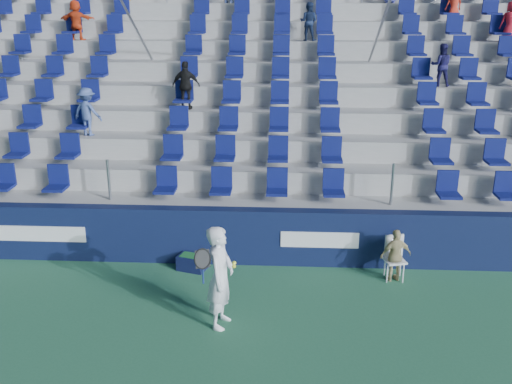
% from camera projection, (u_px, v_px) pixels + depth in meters
% --- Properties ---
extents(ground, '(70.00, 70.00, 0.00)m').
position_uv_depth(ground, '(234.00, 348.00, 9.14)').
color(ground, '#2F6E49').
rests_on(ground, ground).
extents(sponsor_wall, '(24.00, 0.32, 1.20)m').
position_uv_depth(sponsor_wall, '(248.00, 236.00, 11.93)').
color(sponsor_wall, '#10193D').
rests_on(sponsor_wall, ground).
extents(grandstand, '(24.00, 8.17, 6.63)m').
position_uv_depth(grandstand, '(259.00, 117.00, 16.26)').
color(grandstand, '#A4A49F').
rests_on(grandstand, ground).
extents(tennis_player, '(0.69, 0.73, 1.81)m').
position_uv_depth(tennis_player, '(220.00, 277.00, 9.51)').
color(tennis_player, white).
rests_on(tennis_player, ground).
extents(line_judge_chair, '(0.47, 0.48, 0.88)m').
position_uv_depth(line_judge_chair, '(394.00, 254.00, 11.33)').
color(line_judge_chair, white).
rests_on(line_judge_chair, ground).
extents(line_judge, '(0.68, 0.41, 1.08)m').
position_uv_depth(line_judge, '(396.00, 255.00, 11.18)').
color(line_judge, tan).
rests_on(line_judge, ground).
extents(ball_bin, '(0.65, 0.52, 0.32)m').
position_uv_depth(ball_bin, '(192.00, 262.00, 11.75)').
color(ball_bin, '#0F1438').
rests_on(ball_bin, ground).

